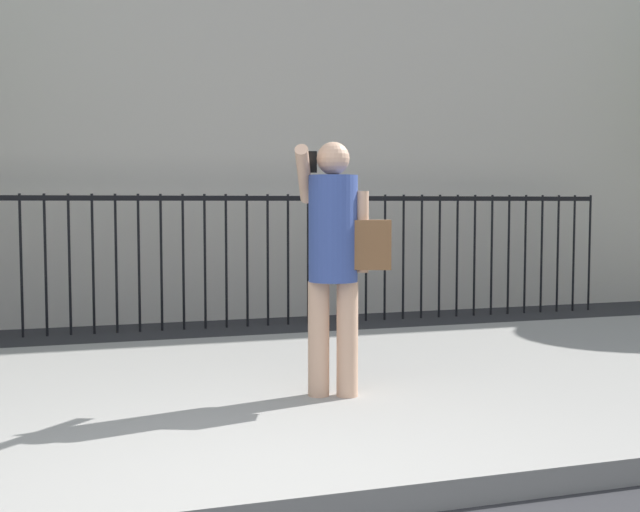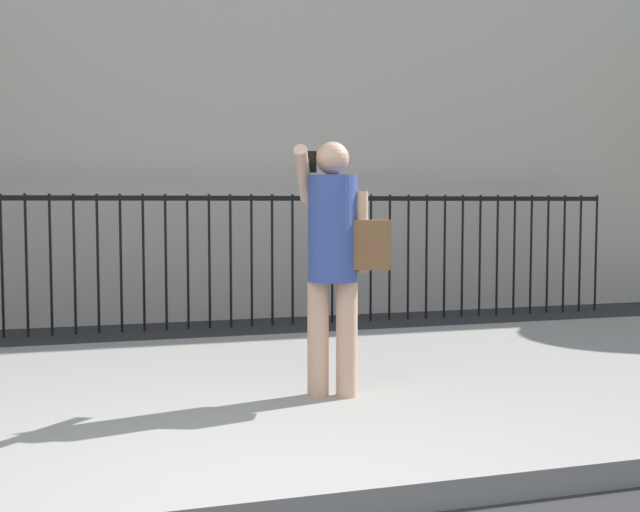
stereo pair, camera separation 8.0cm
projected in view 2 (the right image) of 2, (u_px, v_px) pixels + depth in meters
sidewalk at (201, 400)px, 5.68m from camera, size 28.00×4.40×0.15m
iron_fence at (155, 244)px, 9.15m from camera, size 12.03×0.04×1.60m
pedestrian_on_phone at (336, 249)px, 5.43m from camera, size 0.72×0.55×1.77m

